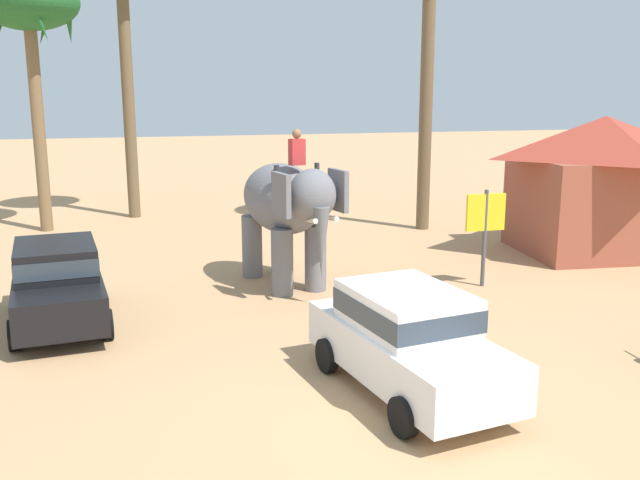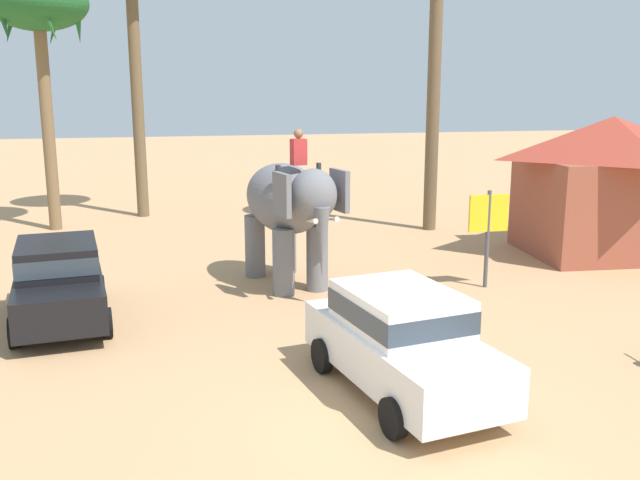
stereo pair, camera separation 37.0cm
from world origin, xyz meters
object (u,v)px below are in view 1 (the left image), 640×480
car_sedan_foreground (408,337)px  car_parked_far_side (57,281)px  signboard_yellow (485,219)px  roadside_hut (601,181)px  palm_tree_left_of_road (29,10)px  elephant_with_mahout (286,206)px

car_sedan_foreground → car_parked_far_side: 7.57m
car_parked_far_side → signboard_yellow: (9.83, 0.43, 0.76)m
roadside_hut → signboard_yellow: size_ratio=2.22×
car_sedan_foreground → signboard_yellow: bearing=52.7°
roadside_hut → signboard_yellow: (-4.95, -2.49, -0.44)m
signboard_yellow → palm_tree_left_of_road: bearing=138.9°
car_sedan_foreground → palm_tree_left_of_road: size_ratio=0.52×
signboard_yellow → car_sedan_foreground: bearing=-127.3°
car_sedan_foreground → signboard_yellow: (4.03, 5.30, 0.76)m
signboard_yellow → roadside_hut: bearing=26.7°
car_parked_far_side → elephant_with_mahout: size_ratio=1.07×
palm_tree_left_of_road → car_sedan_foreground: bearing=-64.5°
car_parked_far_side → elephant_with_mahout: bearing=17.8°
car_sedan_foreground → palm_tree_left_of_road: (-7.23, 15.14, 6.27)m
palm_tree_left_of_road → signboard_yellow: bearing=-41.1°
elephant_with_mahout → signboard_yellow: (4.67, -1.23, -0.30)m
elephant_with_mahout → roadside_hut: size_ratio=0.75×
car_parked_far_side → signboard_yellow: size_ratio=1.78×
elephant_with_mahout → roadside_hut: 9.70m
elephant_with_mahout → car_sedan_foreground: bearing=-84.4°
car_sedan_foreground → car_parked_far_side: (-5.80, 4.87, 0.00)m
elephant_with_mahout → signboard_yellow: bearing=-14.7°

